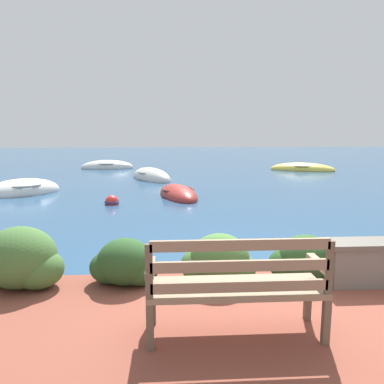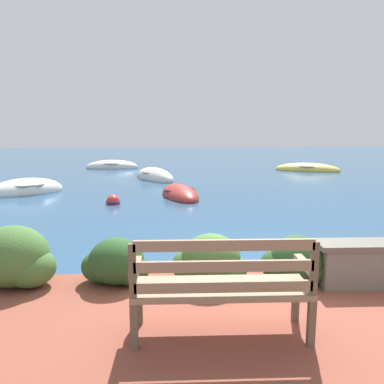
% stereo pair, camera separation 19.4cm
% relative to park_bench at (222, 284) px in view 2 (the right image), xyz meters
% --- Properties ---
extents(ground_plane, '(80.00, 80.00, 0.00)m').
position_rel_park_bench_xyz_m(ground_plane, '(0.57, 1.51, -0.70)').
color(ground_plane, navy).
extents(park_bench, '(1.54, 0.48, 0.93)m').
position_rel_park_bench_xyz_m(park_bench, '(0.00, 0.00, 0.00)').
color(park_bench, brown).
rests_on(park_bench, patio_terrace).
extents(hedge_clump_far_left, '(1.04, 0.75, 0.71)m').
position_rel_park_bench_xyz_m(hedge_clump_far_left, '(-2.29, 1.19, -0.18)').
color(hedge_clump_far_left, '#426B33').
rests_on(hedge_clump_far_left, patio_terrace).
extents(hedge_clump_left, '(0.81, 0.58, 0.55)m').
position_rel_park_bench_xyz_m(hedge_clump_left, '(-1.11, 1.21, -0.25)').
color(hedge_clump_left, '#284C23').
rests_on(hedge_clump_left, patio_terrace).
extents(hedge_clump_centre, '(0.88, 0.63, 0.60)m').
position_rel_park_bench_xyz_m(hedge_clump_centre, '(-0.00, 1.15, -0.23)').
color(hedge_clump_centre, '#426B33').
rests_on(hedge_clump_centre, patio_terrace).
extents(hedge_clump_right, '(0.83, 0.60, 0.56)m').
position_rel_park_bench_xyz_m(hedge_clump_right, '(1.03, 1.17, -0.24)').
color(hedge_clump_right, '#284C23').
rests_on(hedge_clump_right, patio_terrace).
extents(rowboat_nearest, '(1.55, 2.62, 0.62)m').
position_rel_park_bench_xyz_m(rowboat_nearest, '(-0.31, 8.27, -0.65)').
color(rowboat_nearest, '#9E2D28').
rests_on(rowboat_nearest, ground_plane).
extents(rowboat_mid, '(2.64, 2.48, 0.84)m').
position_rel_park_bench_xyz_m(rowboat_mid, '(-5.27, 9.07, -0.63)').
color(rowboat_mid, silver).
rests_on(rowboat_mid, ground_plane).
extents(rowboat_far, '(2.22, 2.87, 0.85)m').
position_rel_park_bench_xyz_m(rowboat_far, '(-1.33, 12.34, -0.63)').
color(rowboat_far, silver).
rests_on(rowboat_far, ground_plane).
extents(rowboat_outer, '(3.33, 2.28, 0.69)m').
position_rel_park_bench_xyz_m(rowboat_outer, '(6.10, 15.35, -0.65)').
color(rowboat_outer, '#DBC64C').
rests_on(rowboat_outer, ground_plane).
extents(rowboat_distant, '(2.80, 1.37, 0.78)m').
position_rel_park_bench_xyz_m(rowboat_distant, '(-3.86, 16.94, -0.64)').
color(rowboat_distant, silver).
rests_on(rowboat_distant, ground_plane).
extents(mooring_buoy, '(0.41, 0.41, 0.37)m').
position_rel_park_bench_xyz_m(mooring_buoy, '(-2.15, 7.16, -0.64)').
color(mooring_buoy, red).
rests_on(mooring_buoy, ground_plane).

